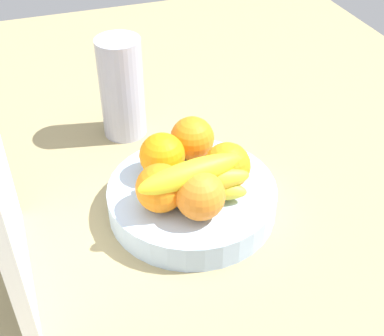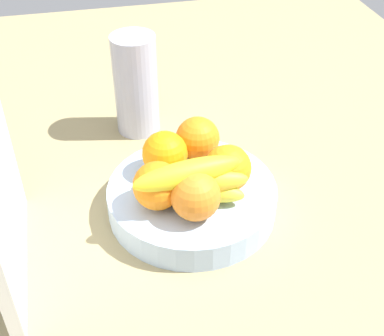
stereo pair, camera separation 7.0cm
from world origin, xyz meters
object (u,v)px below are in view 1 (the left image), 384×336
orange_back_left (200,196)px  fruit_bowl (192,198)px  orange_back_right (227,166)px  thermos_tumbler (122,88)px  orange_front_left (192,138)px  orange_front_right (162,156)px  banana_bunch (193,181)px  orange_center (160,188)px

orange_back_left → fruit_bowl: bearing=-8.0°
orange_back_right → thermos_tumbler: 29.07cm
orange_front_left → orange_back_left: (-14.30, 3.65, 0.00)cm
orange_front_right → banana_bunch: size_ratio=0.41×
orange_front_left → orange_center: bearing=140.7°
orange_center → thermos_tumbler: (28.76, -0.81, 1.46)cm
orange_front_right → banana_bunch: 8.53cm
orange_front_right → thermos_tumbler: size_ratio=0.38×
orange_front_right → orange_back_left: (-11.31, -2.53, 0.00)cm
orange_front_right → thermos_tumbler: 21.17cm
orange_front_left → orange_front_right: size_ratio=1.00×
orange_front_left → thermos_tumbler: bearing=23.8°
orange_center → orange_back_right: 11.70cm
orange_front_right → banana_bunch: banana_bunch is taller
orange_back_right → orange_back_left: bearing=129.8°
orange_front_right → orange_back_right: size_ratio=1.00×
fruit_bowl → orange_back_left: 8.88cm
fruit_bowl → banana_bunch: bearing=163.2°
banana_bunch → thermos_tumbler: size_ratio=0.92×
orange_front_right → orange_back_left: size_ratio=1.00×
fruit_bowl → orange_back_left: orange_back_left is taller
orange_front_left → orange_center: size_ratio=1.00×
orange_back_right → banana_bunch: size_ratio=0.41×
orange_back_left → orange_back_right: size_ratio=1.00×
fruit_bowl → orange_front_left: (7.94, -2.76, 6.13)cm
orange_center → orange_back_left: bearing=-125.1°
orange_front_left → orange_back_right: size_ratio=1.00×
fruit_bowl → orange_front_right: orange_front_right is taller
orange_center → banana_bunch: 5.07cm
orange_front_left → orange_back_right: same height
orange_back_right → banana_bunch: banana_bunch is taller
orange_back_right → banana_bunch: bearing=108.8°
orange_front_left → orange_center: 13.84cm
fruit_bowl → orange_front_left: orange_front_left is taller
fruit_bowl → orange_front_right: 8.58cm
orange_front_left → orange_front_right: same height
orange_center → orange_back_left: same height
orange_back_right → thermos_tumbler: bearing=21.7°
orange_front_right → orange_center: size_ratio=1.00×
orange_back_right → thermos_tumbler: size_ratio=0.38×
fruit_bowl → orange_center: size_ratio=3.66×
orange_back_left → thermos_tumbler: 32.67cm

